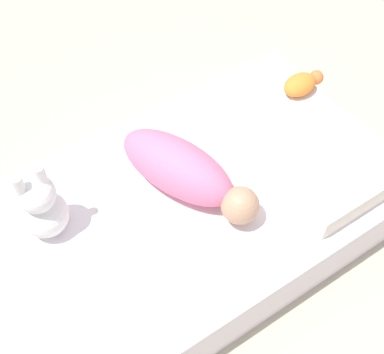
# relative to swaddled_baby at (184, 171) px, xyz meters

# --- Properties ---
(ground_plane) EXTENTS (12.00, 12.00, 0.00)m
(ground_plane) POSITION_rel_swaddled_baby_xyz_m (0.06, -0.05, -0.33)
(ground_plane) COLOR #B2A893
(bed_mattress) EXTENTS (1.26, 0.83, 0.24)m
(bed_mattress) POSITION_rel_swaddled_baby_xyz_m (0.06, -0.05, -0.21)
(bed_mattress) COLOR white
(bed_mattress) RESTS_ON ground_plane
(swaddled_baby) EXTENTS (0.33, 0.52, 0.18)m
(swaddled_baby) POSITION_rel_swaddled_baby_xyz_m (0.00, 0.00, 0.00)
(swaddled_baby) COLOR pink
(swaddled_baby) RESTS_ON bed_mattress
(pillow) EXTENTS (0.38, 0.30, 0.09)m
(pillow) POSITION_rel_swaddled_baby_xyz_m (0.44, -0.26, -0.04)
(pillow) COLOR white
(pillow) RESTS_ON bed_mattress
(bunny_plush) EXTENTS (0.15, 0.15, 0.30)m
(bunny_plush) POSITION_rel_swaddled_baby_xyz_m (-0.45, 0.11, 0.03)
(bunny_plush) COLOR white
(bunny_plush) RESTS_ON bed_mattress
(turtle_plush) EXTENTS (0.18, 0.09, 0.08)m
(turtle_plush) POSITION_rel_swaddled_baby_xyz_m (0.62, 0.13, -0.05)
(turtle_plush) COLOR orange
(turtle_plush) RESTS_ON bed_mattress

